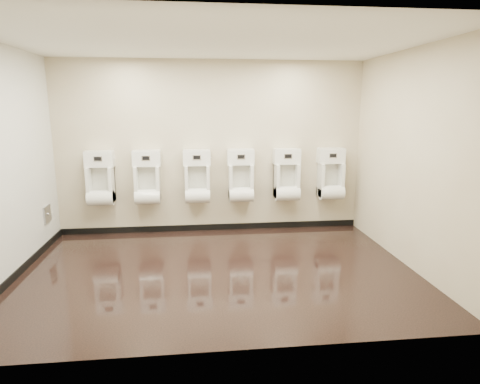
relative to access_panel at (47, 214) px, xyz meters
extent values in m
cube|color=black|center=(2.48, -1.20, -0.50)|extent=(5.00, 3.50, 0.00)
cube|color=white|center=(2.48, -1.20, 2.30)|extent=(5.00, 3.50, 0.00)
cube|color=beige|center=(2.48, 0.55, 0.90)|extent=(5.00, 0.02, 2.80)
cube|color=beige|center=(2.48, -2.95, 0.90)|extent=(5.00, 0.02, 2.80)
cube|color=beige|center=(-0.02, -1.20, 0.90)|extent=(0.02, 3.50, 2.80)
cube|color=beige|center=(4.98, -1.20, 0.90)|extent=(0.02, 3.50, 2.80)
cube|color=silver|center=(-0.01, -1.20, 0.90)|extent=(0.01, 3.50, 2.80)
cube|color=black|center=(2.48, 0.54, -0.45)|extent=(5.00, 0.02, 0.10)
cube|color=black|center=(-0.01, -1.20, -0.45)|extent=(0.02, 3.50, 0.10)
cube|color=#9E9EA3|center=(0.00, 0.00, 0.00)|extent=(0.03, 0.25, 0.25)
cylinder|color=silver|center=(0.02, 0.00, 0.00)|extent=(0.02, 0.04, 0.04)
cube|color=white|center=(0.71, 0.41, 0.35)|extent=(0.39, 0.29, 0.56)
cube|color=silver|center=(0.71, 0.50, 0.39)|extent=(0.30, 0.01, 0.44)
cylinder|color=white|center=(0.71, 0.33, 0.15)|extent=(0.39, 0.24, 0.24)
cube|color=white|center=(0.71, 0.45, 0.75)|extent=(0.44, 0.21, 0.24)
cube|color=black|center=(0.71, 0.34, 0.77)|extent=(0.11, 0.01, 0.06)
cube|color=silver|center=(0.71, 0.34, 0.77)|extent=(0.13, 0.01, 0.08)
cylinder|color=silver|center=(0.94, 0.45, 0.75)|extent=(0.01, 0.03, 0.03)
cube|color=white|center=(1.44, 0.41, 0.35)|extent=(0.39, 0.29, 0.56)
cube|color=silver|center=(1.44, 0.50, 0.39)|extent=(0.30, 0.01, 0.44)
cylinder|color=white|center=(1.44, 0.33, 0.15)|extent=(0.39, 0.24, 0.24)
cube|color=white|center=(1.44, 0.45, 0.75)|extent=(0.44, 0.21, 0.24)
cube|color=black|center=(1.44, 0.34, 0.77)|extent=(0.11, 0.01, 0.06)
cube|color=silver|center=(1.44, 0.34, 0.77)|extent=(0.13, 0.01, 0.08)
cylinder|color=silver|center=(1.67, 0.45, 0.75)|extent=(0.01, 0.03, 0.03)
cube|color=white|center=(2.24, 0.41, 0.35)|extent=(0.39, 0.29, 0.56)
cube|color=silver|center=(2.24, 0.50, 0.39)|extent=(0.30, 0.01, 0.44)
cylinder|color=white|center=(2.24, 0.33, 0.15)|extent=(0.39, 0.24, 0.24)
cube|color=white|center=(2.24, 0.45, 0.75)|extent=(0.44, 0.21, 0.24)
cube|color=black|center=(2.24, 0.34, 0.77)|extent=(0.11, 0.01, 0.06)
cube|color=silver|center=(2.24, 0.34, 0.77)|extent=(0.13, 0.01, 0.08)
cylinder|color=silver|center=(2.46, 0.45, 0.75)|extent=(0.01, 0.03, 0.03)
cube|color=white|center=(2.95, 0.41, 0.35)|extent=(0.39, 0.29, 0.56)
cube|color=silver|center=(2.95, 0.50, 0.39)|extent=(0.30, 0.01, 0.44)
cylinder|color=white|center=(2.95, 0.33, 0.15)|extent=(0.39, 0.24, 0.24)
cube|color=white|center=(2.95, 0.45, 0.75)|extent=(0.44, 0.21, 0.24)
cube|color=black|center=(2.95, 0.34, 0.77)|extent=(0.11, 0.01, 0.06)
cube|color=silver|center=(2.95, 0.34, 0.77)|extent=(0.13, 0.01, 0.08)
cylinder|color=silver|center=(3.17, 0.45, 0.75)|extent=(0.01, 0.03, 0.03)
cube|color=white|center=(3.72, 0.41, 0.35)|extent=(0.39, 0.29, 0.56)
cube|color=silver|center=(3.72, 0.50, 0.39)|extent=(0.30, 0.01, 0.44)
cylinder|color=white|center=(3.72, 0.33, 0.15)|extent=(0.39, 0.24, 0.24)
cube|color=white|center=(3.72, 0.45, 0.75)|extent=(0.44, 0.21, 0.24)
cube|color=black|center=(3.72, 0.34, 0.77)|extent=(0.11, 0.01, 0.06)
cube|color=silver|center=(3.72, 0.34, 0.77)|extent=(0.13, 0.01, 0.08)
cylinder|color=silver|center=(3.95, 0.45, 0.75)|extent=(0.01, 0.03, 0.03)
cube|color=white|center=(4.48, 0.41, 0.35)|extent=(0.39, 0.29, 0.56)
cube|color=silver|center=(4.48, 0.50, 0.39)|extent=(0.30, 0.01, 0.44)
cylinder|color=white|center=(4.48, 0.33, 0.15)|extent=(0.39, 0.24, 0.24)
cube|color=white|center=(4.48, 0.45, 0.75)|extent=(0.44, 0.21, 0.24)
cube|color=black|center=(4.48, 0.34, 0.77)|extent=(0.11, 0.01, 0.06)
cube|color=silver|center=(4.48, 0.34, 0.77)|extent=(0.13, 0.01, 0.08)
cylinder|color=silver|center=(4.70, 0.45, 0.75)|extent=(0.01, 0.03, 0.03)
camera|label=1|loc=(2.22, -6.04, 1.57)|focal=30.00mm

